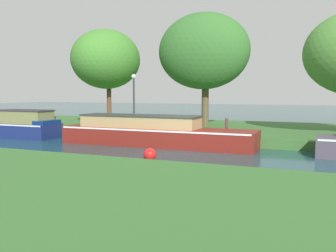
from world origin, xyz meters
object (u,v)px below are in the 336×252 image
object	(u,v)px
maroon_narrowboat	(153,132)
willow_tree_left	(106,59)
mooring_post_far	(227,127)
channel_buoy	(150,155)
navy_cruiser	(21,126)
willow_tree_centre	(203,51)
mooring_post_near	(54,122)
lamp_post	(134,95)

from	to	relation	value
maroon_narrowboat	willow_tree_left	distance (m)	7.46
mooring_post_far	channel_buoy	world-z (taller)	mooring_post_far
channel_buoy	navy_cruiser	bearing A→B (deg)	158.94
willow_tree_left	mooring_post_far	distance (m)	9.26
navy_cruiser	willow_tree_left	size ratio (longest dim) A/B	0.77
willow_tree_centre	maroon_narrowboat	bearing A→B (deg)	-96.90
willow_tree_left	channel_buoy	distance (m)	10.86
mooring_post_near	lamp_post	bearing A→B (deg)	16.10
maroon_narrowboat	channel_buoy	distance (m)	3.89
maroon_narrowboat	lamp_post	bearing A→B (deg)	132.09
maroon_narrowboat	mooring_post_near	bearing A→B (deg)	169.38
navy_cruiser	channel_buoy	size ratio (longest dim) A/B	9.73
mooring_post_near	channel_buoy	bearing A→B (deg)	-30.57
willow_tree_left	lamp_post	size ratio (longest dim) A/B	1.94
willow_tree_left	willow_tree_centre	bearing A→B (deg)	14.16
mooring_post_near	maroon_narrowboat	bearing A→B (deg)	-10.62
willow_tree_centre	lamp_post	size ratio (longest dim) A/B	2.21
maroon_narrowboat	navy_cruiser	distance (m)	7.69
navy_cruiser	maroon_narrowboat	bearing A→B (deg)	0.00
willow_tree_centre	channel_buoy	world-z (taller)	willow_tree_centre
willow_tree_centre	mooring_post_far	bearing A→B (deg)	-60.51
maroon_narrowboat	willow_tree_left	world-z (taller)	willow_tree_left
mooring_post_far	channel_buoy	bearing A→B (deg)	-108.13
willow_tree_left	mooring_post_near	size ratio (longest dim) A/B	8.21
willow_tree_left	lamp_post	xyz separation A→B (m)	(2.71, -1.65, -2.10)
mooring_post_near	mooring_post_far	xyz separation A→B (m)	(9.66, 0.00, 0.06)
maroon_narrowboat	navy_cruiser	size ratio (longest dim) A/B	2.03
lamp_post	mooring_post_near	bearing A→B (deg)	-163.90
willow_tree_left	channel_buoy	xyz separation A→B (m)	(6.49, -7.67, -4.12)
maroon_narrowboat	willow_tree_left	size ratio (longest dim) A/B	1.57
maroon_narrowboat	lamp_post	size ratio (longest dim) A/B	3.04
maroon_narrowboat	willow_tree_centre	size ratio (longest dim) A/B	1.37
willow_tree_centre	mooring_post_far	distance (m)	6.31
navy_cruiser	willow_tree_centre	size ratio (longest dim) A/B	0.68
willow_tree_left	mooring_post_near	world-z (taller)	willow_tree_left
maroon_narrowboat	mooring_post_near	world-z (taller)	maroon_narrowboat
willow_tree_left	willow_tree_centre	distance (m)	5.81
mooring_post_near	mooring_post_far	bearing A→B (deg)	0.00
navy_cruiser	lamp_post	world-z (taller)	lamp_post
maroon_narrowboat	lamp_post	xyz separation A→B (m)	(-2.24, 2.48, 1.67)
mooring_post_near	mooring_post_far	size ratio (longest dim) A/B	0.84
lamp_post	mooring_post_near	world-z (taller)	lamp_post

